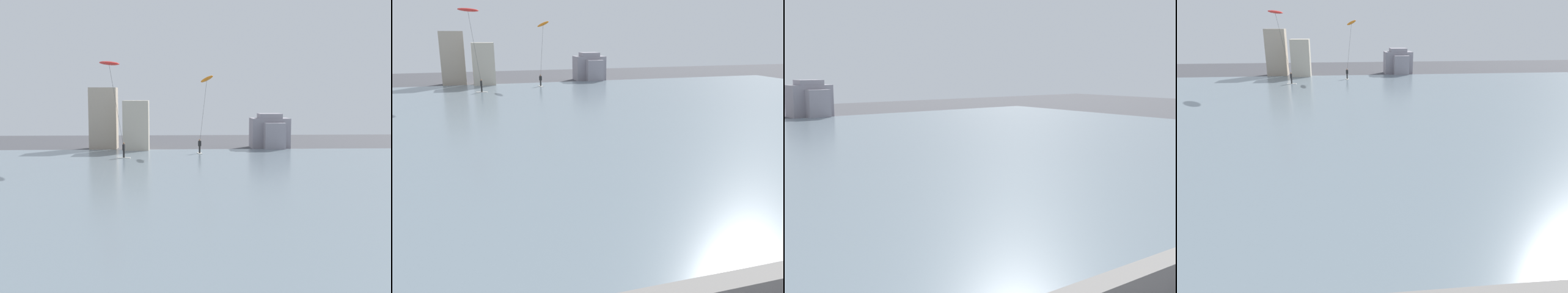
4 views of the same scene
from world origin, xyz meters
The scene contains 2 objects.
seawall_barrier centered at (0.00, 4.48, 0.50)m, with size 60.00×0.70×1.00m, color gray.
water_bay centered at (0.00, 31.18, 0.05)m, with size 84.00×52.00×0.10m, color slate.
Camera 3 is at (-10.67, -2.73, 5.73)m, focal length 48.39 mm.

